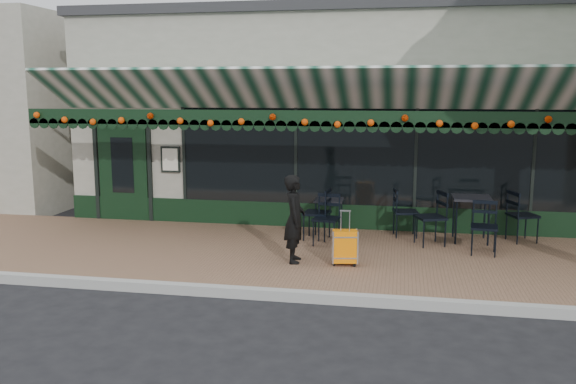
% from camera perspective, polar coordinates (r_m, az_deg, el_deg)
% --- Properties ---
extents(ground, '(80.00, 80.00, 0.00)m').
position_cam_1_polar(ground, '(8.82, 2.73, -10.09)').
color(ground, black).
rests_on(ground, ground).
extents(sidewalk, '(18.00, 4.00, 0.15)m').
position_cam_1_polar(sidewalk, '(10.69, 4.22, -6.14)').
color(sidewalk, brown).
rests_on(sidewalk, ground).
extents(curb, '(18.00, 0.16, 0.15)m').
position_cam_1_polar(curb, '(8.72, 2.66, -9.80)').
color(curb, '#9E9E99').
rests_on(curb, ground).
extents(restaurant_building, '(12.00, 9.60, 4.50)m').
position_cam_1_polar(restaurant_building, '(16.12, 6.66, 7.05)').
color(restaurant_building, gray).
rests_on(restaurant_building, ground).
extents(woman, '(0.41, 0.57, 1.45)m').
position_cam_1_polar(woman, '(9.98, 0.63, -2.52)').
color(woman, black).
rests_on(woman, sidewalk).
extents(suitcase, '(0.42, 0.28, 0.90)m').
position_cam_1_polar(suitcase, '(9.92, 5.34, -5.15)').
color(suitcase, orange).
rests_on(suitcase, sidewalk).
extents(cafe_table_a, '(0.69, 0.69, 0.85)m').
position_cam_1_polar(cafe_table_a, '(11.82, 16.80, -0.83)').
color(cafe_table_a, black).
rests_on(cafe_table_a, sidewalk).
extents(cafe_table_b, '(0.55, 0.55, 0.68)m').
position_cam_1_polar(cafe_table_b, '(12.03, 3.85, -0.99)').
color(cafe_table_b, black).
rests_on(cafe_table_b, sidewalk).
extents(chair_a_left, '(0.65, 0.65, 1.01)m').
position_cam_1_polar(chair_a_left, '(11.40, 13.18, -2.38)').
color(chair_a_left, black).
rests_on(chair_a_left, sidewalk).
extents(chair_a_right, '(0.63, 0.63, 0.98)m').
position_cam_1_polar(chair_a_right, '(12.17, 21.10, -2.10)').
color(chair_a_right, black).
rests_on(chair_a_right, sidewalk).
extents(chair_a_front, '(0.51, 0.51, 0.93)m').
position_cam_1_polar(chair_a_front, '(11.03, 17.88, -3.20)').
color(chair_a_front, black).
rests_on(chair_a_front, sidewalk).
extents(chair_b_left, '(0.54, 0.54, 0.99)m').
position_cam_1_polar(chair_b_left, '(11.55, 2.71, -2.03)').
color(chair_b_left, black).
rests_on(chair_b_left, sidewalk).
extents(chair_b_right, '(0.54, 0.54, 0.94)m').
position_cam_1_polar(chair_b_right, '(11.98, 10.94, -1.89)').
color(chair_b_right, black).
rests_on(chair_b_right, sidewalk).
extents(chair_b_front, '(0.53, 0.53, 0.94)m').
position_cam_1_polar(chair_b_front, '(11.15, 3.61, -2.58)').
color(chair_b_front, black).
rests_on(chair_b_front, sidewalk).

